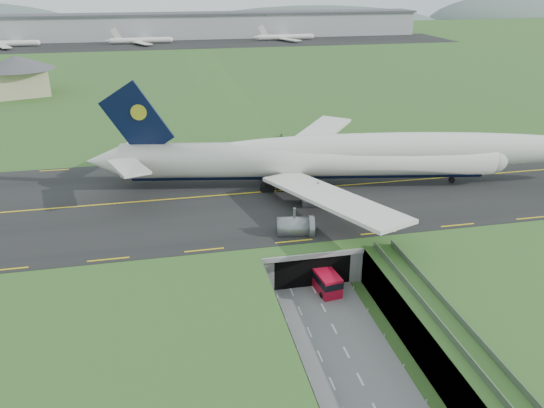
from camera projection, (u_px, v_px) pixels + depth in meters
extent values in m
plane|color=#315A24|center=(328.00, 317.00, 74.81)|extent=(900.00, 900.00, 0.00)
cube|color=gray|center=(328.00, 299.00, 73.61)|extent=(800.00, 800.00, 6.00)
cube|color=slate|center=(345.00, 351.00, 68.05)|extent=(12.00, 75.00, 0.20)
cube|color=black|center=(278.00, 191.00, 101.98)|extent=(800.00, 44.00, 0.18)
cube|color=gray|center=(295.00, 225.00, 89.66)|extent=(16.00, 22.00, 1.00)
cube|color=gray|center=(255.00, 242.00, 89.34)|extent=(2.00, 22.00, 6.00)
cube|color=gray|center=(334.00, 234.00, 91.97)|extent=(2.00, 22.00, 6.00)
cube|color=black|center=(303.00, 254.00, 86.37)|extent=(12.00, 12.00, 5.00)
cube|color=#A8A8A3|center=(313.00, 255.00, 79.70)|extent=(17.00, 0.50, 0.80)
cube|color=#A8A8A3|center=(477.00, 359.00, 57.97)|extent=(3.00, 53.00, 0.50)
cube|color=gray|center=(466.00, 356.00, 57.40)|extent=(0.06, 53.00, 1.00)
cube|color=gray|center=(489.00, 352.00, 57.93)|extent=(0.06, 53.00, 1.00)
cylinder|color=#A8A8A3|center=(461.00, 366.00, 61.41)|extent=(0.90, 0.90, 5.60)
cylinder|color=#A8A8A3|center=(414.00, 307.00, 72.17)|extent=(0.90, 0.90, 5.60)
cylinder|color=silver|center=(308.00, 159.00, 102.85)|extent=(72.11, 19.09, 6.78)
sphere|color=silver|center=(491.00, 157.00, 103.95)|extent=(7.69, 7.69, 6.64)
cone|color=silver|center=(105.00, 161.00, 101.66)|extent=(8.41, 7.62, 6.44)
ellipsoid|color=silver|center=(408.00, 150.00, 102.83)|extent=(82.40, 20.38, 7.12)
ellipsoid|color=black|center=(487.00, 153.00, 103.58)|extent=(5.19, 3.74, 2.37)
cylinder|color=black|center=(308.00, 172.00, 103.91)|extent=(67.89, 14.60, 2.85)
cube|color=silver|center=(310.00, 139.00, 118.86)|extent=(26.06, 29.10, 2.85)
cube|color=silver|center=(145.00, 141.00, 108.49)|extent=(10.93, 12.13, 1.09)
cube|color=silver|center=(331.00, 198.00, 87.82)|extent=(17.86, 32.36, 2.85)
cube|color=silver|center=(129.00, 167.00, 93.94)|extent=(8.15, 12.56, 1.09)
cube|color=black|center=(137.00, 120.00, 98.69)|extent=(13.38, 2.95, 14.99)
cylinder|color=yellow|center=(139.00, 112.00, 98.07)|extent=(3.05, 1.24, 2.97)
cylinder|color=slate|center=(307.00, 163.00, 113.83)|extent=(6.03, 4.39, 3.50)
cylinder|color=slate|center=(281.00, 148.00, 123.86)|extent=(6.03, 4.39, 3.50)
cylinder|color=slate|center=(317.00, 200.00, 95.40)|extent=(6.03, 4.39, 3.50)
cylinder|color=slate|center=(294.00, 227.00, 85.06)|extent=(6.03, 4.39, 3.50)
cylinder|color=black|center=(452.00, 180.00, 105.61)|extent=(1.24, 0.72, 1.17)
cube|color=black|center=(284.00, 181.00, 104.53)|extent=(7.54, 8.40, 1.48)
cube|color=#B50C26|center=(323.00, 278.00, 81.07)|extent=(3.94, 8.17, 3.14)
cube|color=black|center=(323.00, 274.00, 80.82)|extent=(4.01, 8.28, 1.05)
cube|color=black|center=(323.00, 285.00, 81.59)|extent=(3.66, 7.62, 0.52)
cylinder|color=black|center=(322.00, 295.00, 78.87)|extent=(0.49, 0.98, 0.94)
cylinder|color=black|center=(308.00, 278.00, 83.40)|extent=(0.49, 0.98, 0.94)
cylinder|color=black|center=(338.00, 292.00, 79.70)|extent=(0.49, 0.98, 0.94)
cylinder|color=black|center=(324.00, 275.00, 84.22)|extent=(0.49, 0.98, 0.94)
cube|color=tan|center=(20.00, 82.00, 180.94)|extent=(20.84, 20.84, 8.81)
cone|color=#4C4C51|center=(17.00, 62.00, 178.30)|extent=(30.56, 30.56, 4.41)
cube|color=#B2B2B2|center=(188.00, 26.00, 338.50)|extent=(300.00, 22.00, 15.00)
cube|color=#4C4C51|center=(187.00, 14.00, 335.50)|extent=(302.00, 24.00, 1.20)
cube|color=black|center=(192.00, 44.00, 314.54)|extent=(320.00, 50.00, 0.08)
cylinder|color=silver|center=(6.00, 43.00, 298.65)|extent=(34.00, 3.20, 3.20)
cylinder|color=silver|center=(141.00, 40.00, 312.66)|extent=(34.00, 3.20, 3.20)
cylinder|color=silver|center=(285.00, 37.00, 329.07)|extent=(34.00, 3.20, 3.20)
ellipsoid|color=#51615C|center=(313.00, 31.00, 484.65)|extent=(260.00, 91.00, 44.00)
ellipsoid|color=#51615C|center=(508.00, 27.00, 522.22)|extent=(180.00, 63.00, 60.00)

